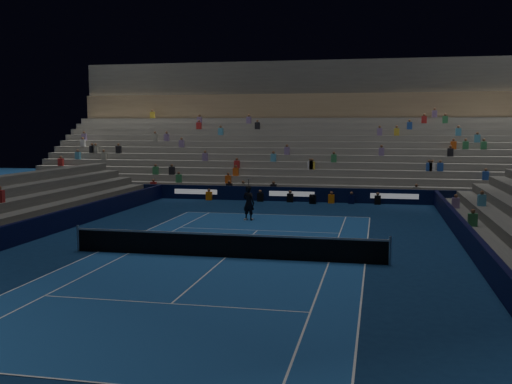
{
  "coord_description": "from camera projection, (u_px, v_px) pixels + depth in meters",
  "views": [
    {
      "loc": [
        5.9,
        -22.63,
        5.2
      ],
      "look_at": [
        0.0,
        6.0,
        2.0
      ],
      "focal_mm": 41.8,
      "sensor_mm": 36.0,
      "label": 1
    }
  ],
  "objects": [
    {
      "name": "ground",
      "position": [
        226.0,
        258.0,
        23.78
      ],
      "size": [
        90.0,
        90.0,
        0.0
      ],
      "primitive_type": "plane",
      "color": "#0D264E",
      "rests_on": "ground"
    },
    {
      "name": "court_surface",
      "position": [
        226.0,
        258.0,
        23.78
      ],
      "size": [
        10.97,
        23.77,
        0.01
      ],
      "primitive_type": "cube",
      "color": "#1A4B90",
      "rests_on": "ground"
    },
    {
      "name": "sponsor_barrier_far",
      "position": [
        292.0,
        194.0,
        41.74
      ],
      "size": [
        44.0,
        0.25,
        1.0
      ],
      "primitive_type": "cube",
      "color": "black",
      "rests_on": "ground"
    },
    {
      "name": "sponsor_barrier_east",
      "position": [
        482.0,
        256.0,
        21.78
      ],
      "size": [
        0.25,
        37.0,
        1.0
      ],
      "primitive_type": "cube",
      "color": "black",
      "rests_on": "ground"
    },
    {
      "name": "sponsor_barrier_west",
      "position": [
        8.0,
        236.0,
        25.67
      ],
      "size": [
        0.25,
        37.0,
        1.0
      ],
      "primitive_type": "cube",
      "color": "black",
      "rests_on": "ground"
    },
    {
      "name": "grandstand_main",
      "position": [
        308.0,
        149.0,
        50.58
      ],
      "size": [
        44.0,
        15.2,
        11.2
      ],
      "color": "slate",
      "rests_on": "ground"
    },
    {
      "name": "tennis_net",
      "position": [
        226.0,
        245.0,
        23.73
      ],
      "size": [
        12.9,
        0.1,
        1.1
      ],
      "color": "#B2B2B7",
      "rests_on": "ground"
    },
    {
      "name": "tennis_player",
      "position": [
        249.0,
        203.0,
        33.25
      ],
      "size": [
        0.84,
        0.7,
        1.96
      ],
      "primitive_type": "imported",
      "rotation": [
        0.0,
        0.0,
        2.77
      ],
      "color": "black",
      "rests_on": "ground"
    },
    {
      "name": "broadcast_camera",
      "position": [
        313.0,
        199.0,
        40.58
      ],
      "size": [
        0.47,
        0.91,
        0.6
      ],
      "color": "black",
      "rests_on": "ground"
    }
  ]
}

